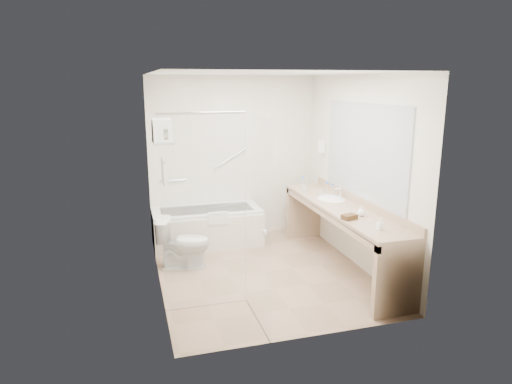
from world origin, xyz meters
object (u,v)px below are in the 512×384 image
object	(u,v)px
vanity_counter	(342,222)
toilet	(184,243)
bathtub	(207,227)
amenity_basket	(349,217)
water_bottle_left	(332,191)

from	to	relation	value
vanity_counter	toilet	bearing A→B (deg)	163.14
bathtub	amenity_basket	distance (m)	2.43
amenity_basket	water_bottle_left	bearing A→B (deg)	76.10
toilet	bathtub	bearing A→B (deg)	-15.43
bathtub	water_bottle_left	bearing A→B (deg)	-30.88
water_bottle_left	vanity_counter	bearing A→B (deg)	-98.01
amenity_basket	vanity_counter	bearing A→B (deg)	71.51
bathtub	water_bottle_left	xyz separation A→B (m)	(1.59, -0.95, 0.66)
water_bottle_left	amenity_basket	bearing A→B (deg)	-103.90
bathtub	toilet	bearing A→B (deg)	-119.66
vanity_counter	amenity_basket	xyz separation A→B (m)	(-0.18, -0.54, 0.24)
toilet	water_bottle_left	world-z (taller)	water_bottle_left
amenity_basket	bathtub	bearing A→B (deg)	124.79
water_bottle_left	toilet	bearing A→B (deg)	175.58
vanity_counter	toilet	world-z (taller)	vanity_counter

